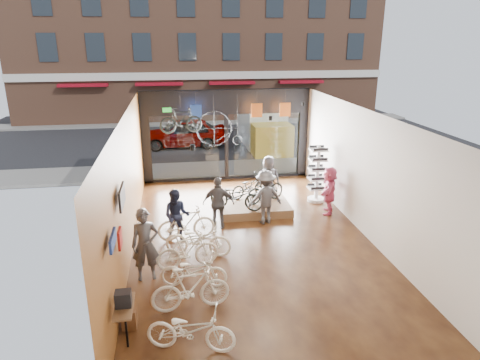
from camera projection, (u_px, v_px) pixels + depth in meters
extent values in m
cube|color=black|center=(252.00, 240.00, 12.93)|extent=(7.00, 12.00, 0.04)
cube|color=black|center=(253.00, 114.00, 11.71)|extent=(7.00, 12.00, 0.04)
cube|color=brown|center=(127.00, 186.00, 11.80)|extent=(0.04, 12.00, 3.80)
cube|color=beige|center=(367.00, 174.00, 12.84)|extent=(0.04, 12.00, 3.80)
cube|color=beige|center=(322.00, 300.00, 6.68)|extent=(7.00, 0.04, 3.80)
cube|color=#198C26|center=(167.00, 110.00, 17.12)|extent=(0.35, 0.06, 0.18)
cube|color=black|center=(209.00, 134.00, 26.98)|extent=(30.00, 18.00, 0.02)
cube|color=slate|center=(223.00, 169.00, 19.65)|extent=(30.00, 2.40, 0.12)
cube|color=slate|center=(204.00, 122.00, 30.71)|extent=(30.00, 2.00, 0.12)
cube|color=brown|center=(199.00, 20.00, 30.86)|extent=(26.00, 5.00, 14.00)
imported|color=gray|center=(183.00, 133.00, 23.67)|extent=(4.65, 1.87, 1.59)
imported|color=silver|center=(191.00, 330.00, 8.22)|extent=(1.86, 1.06, 0.92)
imported|color=silver|center=(190.00, 288.00, 9.45)|extent=(1.80, 0.67, 1.06)
imported|color=silver|center=(194.00, 271.00, 10.37)|extent=(1.70, 0.87, 0.85)
imported|color=silver|center=(188.00, 250.00, 11.20)|extent=(1.72, 0.78, 1.00)
imported|color=silver|center=(198.00, 239.00, 11.84)|extent=(1.95, 1.08, 0.97)
imported|color=silver|center=(186.00, 223.00, 12.79)|extent=(1.78, 0.70, 1.04)
cube|color=brown|center=(254.00, 207.00, 15.04)|extent=(2.40, 1.80, 0.30)
imported|color=black|center=(236.00, 196.00, 14.27)|extent=(1.92, 1.34, 0.96)
imported|color=black|center=(265.00, 189.00, 14.89)|extent=(1.64, 1.15, 0.97)
imported|color=black|center=(249.00, 186.00, 15.45)|extent=(1.63, 1.21, 0.82)
imported|color=#3F3F44|center=(145.00, 245.00, 10.56)|extent=(0.73, 0.51, 1.87)
imported|color=#161C33|center=(177.00, 216.00, 12.58)|extent=(0.90, 0.77, 1.63)
imported|color=#3F3F44|center=(219.00, 203.00, 13.45)|extent=(1.06, 0.59, 1.70)
imported|color=#3F3F44|center=(265.00, 197.00, 13.83)|extent=(1.27, 0.89, 1.79)
imported|color=#3F3F44|center=(268.00, 180.00, 15.60)|extent=(0.91, 0.64, 1.75)
imported|color=#CC4C72|center=(329.00, 190.00, 14.65)|extent=(1.06, 1.61, 1.66)
imported|color=black|center=(181.00, 120.00, 15.65)|extent=(1.64, 0.73, 0.95)
cube|color=#1E3F99|center=(196.00, 112.00, 16.64)|extent=(0.45, 0.03, 0.55)
cube|color=#CC5919|center=(257.00, 110.00, 17.00)|extent=(0.45, 0.03, 0.55)
cube|color=#CC5919|center=(285.00, 110.00, 17.17)|extent=(0.45, 0.03, 0.55)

